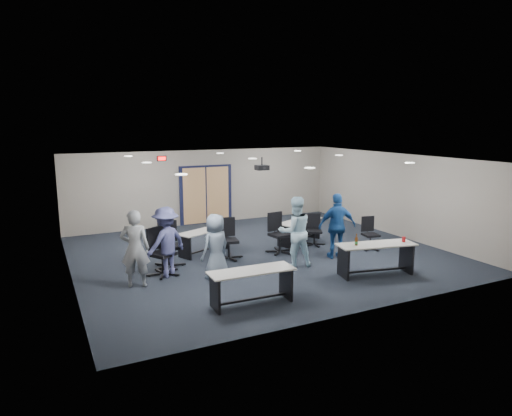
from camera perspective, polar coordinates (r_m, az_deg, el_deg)
name	(u,v)px	position (r m, az deg, el deg)	size (l,w,h in m)	color
floor	(260,254)	(13.05, 0.53, -5.73)	(10.00, 10.00, 0.00)	black
back_wall	(206,187)	(16.83, -6.33, 2.64)	(10.00, 0.04, 2.70)	gray
front_wall	(365,246)	(9.04, 13.43, -4.61)	(10.00, 0.04, 2.70)	gray
left_wall	(68,224)	(11.46, -22.46, -1.91)	(0.04, 9.00, 2.70)	gray
right_wall	(397,195)	(15.59, 17.22, 1.58)	(0.04, 9.00, 2.70)	gray
ceiling	(260,159)	(12.56, 0.55, 6.18)	(10.00, 9.00, 0.04)	silver
double_door	(206,195)	(16.84, -6.26, 1.61)	(2.00, 0.07, 2.20)	black
exit_sign	(162,158)	(16.19, -11.70, 6.08)	(0.32, 0.07, 0.18)	black
ceiling_projector	(262,167)	(13.16, 0.75, 5.09)	(0.35, 0.32, 0.37)	black
ceiling_can_lights	(256,159)	(12.78, 0.05, 6.12)	(6.24, 5.74, 0.02)	white
table_front_left	(252,281)	(9.44, -0.55, -9.09)	(1.81, 0.65, 0.73)	#A4A39B
table_front_right	(376,253)	(11.54, 14.74, -5.49)	(2.01, 1.02, 1.07)	#A4A39B
table_back_left	(204,238)	(13.08, -6.52, -3.69)	(1.72, 1.17, 0.67)	#A4A39B
table_back_right	(299,227)	(14.20, 5.45, -2.44)	(1.80, 1.22, 0.70)	#A4A39B
chair_back_a	(169,245)	(11.93, -10.84, -4.55)	(0.74, 0.74, 1.18)	black
chair_back_b	(229,239)	(12.44, -3.45, -3.91)	(0.70, 0.70, 1.11)	black
chair_back_c	(280,233)	(13.00, 2.98, -3.17)	(0.72, 0.72, 1.15)	black
chair_back_d	(315,230)	(13.92, 7.33, -2.75)	(0.60, 0.60, 0.95)	black
chair_loose_left	(163,252)	(11.33, -11.59, -5.41)	(0.74, 0.74, 1.18)	black
chair_loose_right	(371,234)	(13.77, 14.15, -3.11)	(0.60, 0.60, 0.96)	black
person_gray	(135,249)	(10.64, -14.89, -4.92)	(0.65, 0.43, 1.78)	gray
person_plaid	(216,247)	(10.87, -5.05, -4.82)	(0.77, 0.50, 1.58)	slate
person_lightblue	(295,232)	(11.78, 4.91, -2.96)	(0.89, 0.69, 1.83)	#C0EBFF
person_navy	(337,226)	(12.65, 10.12, -2.22)	(1.05, 0.44, 1.80)	navy
person_back	(166,242)	(11.17, -11.19, -4.20)	(1.11, 0.64, 1.71)	#3F4272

